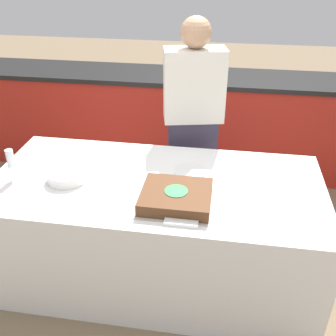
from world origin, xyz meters
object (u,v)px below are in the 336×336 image
(cake, at_px, (176,197))
(wine_glass, at_px, (11,160))
(plate_stack, at_px, (67,175))
(person_cutting_cake, at_px, (193,125))

(cake, xyz_separation_m, wine_glass, (-0.99, 0.09, 0.09))
(cake, relative_size, plate_stack, 1.75)
(cake, distance_m, wine_glass, 1.00)
(cake, relative_size, person_cutting_cake, 0.27)
(wine_glass, height_order, person_cutting_cake, person_cutting_cake)
(wine_glass, bearing_deg, person_cutting_cake, 38.64)
(cake, height_order, person_cutting_cake, person_cutting_cake)
(person_cutting_cake, bearing_deg, cake, 77.72)
(cake, distance_m, plate_stack, 0.69)
(plate_stack, distance_m, person_cutting_cake, 1.01)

